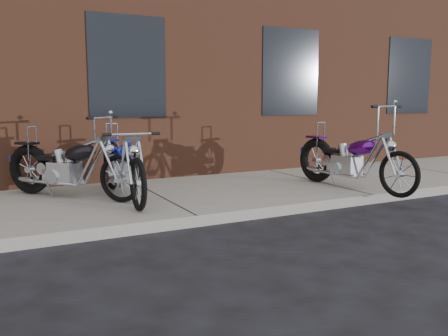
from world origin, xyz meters
TOP-DOWN VIEW (x-y plane):
  - ground at (0.00, 0.00)m, footprint 120.00×120.00m
  - sidewalk at (0.00, 1.50)m, footprint 22.00×3.00m
  - building_brick at (0.00, 8.00)m, footprint 22.00×10.00m
  - chopper_purple at (3.05, 0.58)m, footprint 0.61×2.47m
  - chopper_blue at (-0.53, 1.55)m, footprint 0.61×2.50m
  - chopper_third at (-1.24, 1.93)m, footprint 1.66×1.93m

SIDE VIEW (x-z plane):
  - ground at x=0.00m, z-range 0.00..0.00m
  - sidewalk at x=0.00m, z-range 0.00..0.15m
  - chopper_third at x=-1.24m, z-range -0.03..1.21m
  - chopper_purple at x=3.05m, z-range -0.10..1.29m
  - chopper_blue at x=-0.53m, z-range 0.06..1.14m
  - building_brick at x=0.00m, z-range 0.00..8.00m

